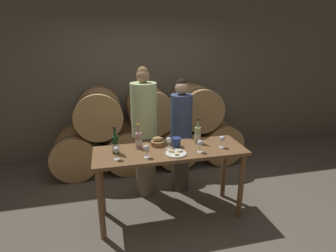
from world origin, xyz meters
TOP-DOWN VIEW (x-y plane):
  - ground_plane at (0.00, 0.00)m, footprint 10.00×10.00m
  - stone_wall_back at (0.00, 2.05)m, footprint 10.00×0.12m
  - barrel_stack at (-0.00, 1.50)m, footprint 3.18×0.87m
  - tasting_table at (0.00, 0.00)m, footprint 1.75×0.59m
  - person_left at (-0.22, 0.58)m, footprint 0.34×0.34m
  - person_right at (0.30, 0.58)m, footprint 0.30×0.30m
  - wine_bottle_red at (-0.62, 0.04)m, footprint 0.08×0.08m
  - wine_bottle_white at (0.37, 0.13)m, footprint 0.08×0.08m
  - wine_bottle_rose at (-0.35, 0.13)m, footprint 0.08×0.08m
  - blue_crock at (0.09, 0.08)m, footprint 0.11×0.11m
  - bread_basket at (-0.12, 0.16)m, footprint 0.17×0.17m
  - cheese_plate at (0.03, -0.13)m, footprint 0.24×0.24m
  - wine_glass_far_left at (-0.62, -0.13)m, footprint 0.07×0.07m
  - wine_glass_left at (-0.30, -0.15)m, footprint 0.07×0.07m
  - wine_glass_center at (-0.01, 0.02)m, footprint 0.07×0.07m
  - wine_glass_right at (0.31, -0.15)m, footprint 0.07×0.07m
  - wine_glass_far_right at (0.60, -0.08)m, footprint 0.07×0.07m

SIDE VIEW (x-z plane):
  - ground_plane at x=0.00m, z-range 0.00..0.00m
  - barrel_stack at x=0.00m, z-range -0.05..1.32m
  - tasting_table at x=0.00m, z-range 0.31..1.20m
  - person_right at x=0.30m, z-range 0.02..1.64m
  - cheese_plate at x=0.03m, z-range 0.88..0.92m
  - person_left at x=-0.22m, z-range 0.02..1.80m
  - bread_basket at x=-0.12m, z-range 0.88..0.99m
  - blue_crock at x=0.09m, z-range 0.90..1.00m
  - wine_bottle_rose at x=-0.35m, z-range 0.84..1.14m
  - wine_bottle_white at x=0.37m, z-range 0.84..1.15m
  - wine_bottle_red at x=-0.62m, z-range 0.84..1.15m
  - wine_glass_far_left at x=-0.62m, z-range 0.92..1.07m
  - wine_glass_left at x=-0.30m, z-range 0.92..1.07m
  - wine_glass_center at x=-0.01m, z-range 0.92..1.07m
  - wine_glass_right at x=0.31m, z-range 0.92..1.07m
  - wine_glass_far_right at x=0.60m, z-range 0.92..1.07m
  - stone_wall_back at x=0.00m, z-range 0.00..3.20m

